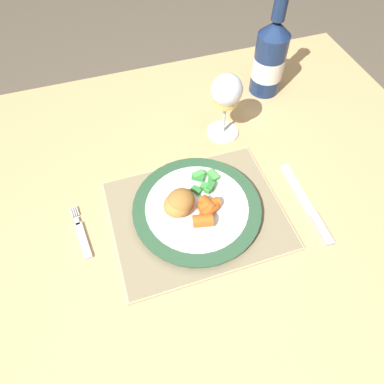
{
  "coord_description": "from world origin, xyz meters",
  "views": [
    {
      "loc": [
        -0.13,
        -0.39,
        1.32
      ],
      "look_at": [
        -0.01,
        -0.03,
        0.78
      ],
      "focal_mm": 32.0,
      "sensor_mm": 36.0,
      "label": 1
    }
  ],
  "objects": [
    {
      "name": "green_beans_pile",
      "position": [
        0.02,
        -0.01,
        0.77
      ],
      "size": [
        0.07,
        0.06,
        0.02
      ],
      "color": "#338438",
      "rests_on": "dinner_plate"
    },
    {
      "name": "breaded_croquettes",
      "position": [
        -0.04,
        -0.05,
        0.79
      ],
      "size": [
        0.08,
        0.08,
        0.04
      ],
      "color": "#B77F3D",
      "rests_on": "dinner_plate"
    },
    {
      "name": "table_knife",
      "position": [
        0.21,
        -0.12,
        0.74
      ],
      "size": [
        0.02,
        0.2,
        0.01
      ],
      "color": "silver",
      "rests_on": "dining_table"
    },
    {
      "name": "dining_table",
      "position": [
        0.0,
        0.0,
        0.64
      ],
      "size": [
        1.17,
        0.9,
        0.74
      ],
      "color": "tan",
      "rests_on": "ground"
    },
    {
      "name": "wine_glass",
      "position": [
        0.12,
        0.14,
        0.85
      ],
      "size": [
        0.07,
        0.07,
        0.16
      ],
      "color": "silver",
      "rests_on": "dining_table"
    },
    {
      "name": "fork",
      "position": [
        -0.23,
        -0.03,
        0.74
      ],
      "size": [
        0.03,
        0.12,
        0.01
      ],
      "color": "silver",
      "rests_on": "dining_table"
    },
    {
      "name": "dinner_plate",
      "position": [
        -0.01,
        -0.05,
        0.76
      ],
      "size": [
        0.25,
        0.25,
        0.02
      ],
      "color": "white",
      "rests_on": "placemat"
    },
    {
      "name": "bottle",
      "position": [
        0.28,
        0.26,
        0.83
      ],
      "size": [
        0.08,
        0.08,
        0.27
      ],
      "color": "navy",
      "rests_on": "dining_table"
    },
    {
      "name": "ground_plane",
      "position": [
        0.0,
        0.0,
        0.0
      ],
      "size": [
        6.0,
        6.0,
        0.0
      ],
      "primitive_type": "plane",
      "color": "brown"
    },
    {
      "name": "placemat",
      "position": [
        -0.01,
        -0.06,
        0.74
      ],
      "size": [
        0.33,
        0.27,
        0.01
      ],
      "color": "#CCB789",
      "rests_on": "dining_table"
    },
    {
      "name": "glazed_carrots",
      "position": [
        0.0,
        -0.07,
        0.78
      ],
      "size": [
        0.07,
        0.07,
        0.02
      ],
      "color": "orange",
      "rests_on": "dinner_plate"
    }
  ]
}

